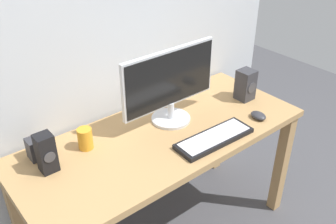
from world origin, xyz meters
The scene contains 8 objects.
desk centered at (0.00, 0.00, 0.66)m, with size 1.56×0.66×0.77m.
monitor centered at (0.12, 0.09, 0.99)m, with size 0.59×0.22×0.41m.
keyboard_primary centered at (0.17, -0.21, 0.78)m, with size 0.43×0.16×0.03m.
mouse centered at (0.51, -0.22, 0.78)m, with size 0.07×0.10×0.03m, color #333338.
speaker_right centered at (0.62, -0.02, 0.86)m, with size 0.09×0.10×0.19m.
speaker_left centered at (-0.58, 0.10, 0.86)m, with size 0.08×0.08×0.19m.
audio_controller centered at (-0.57, 0.22, 0.82)m, with size 0.10×0.09×0.11m.
coffee_mug centered at (-0.37, 0.15, 0.82)m, with size 0.07×0.07×0.11m, color orange.
Camera 1 is at (-1.01, -1.28, 1.89)m, focal length 40.42 mm.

